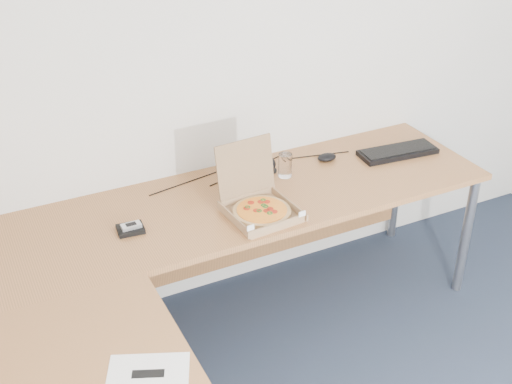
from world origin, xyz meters
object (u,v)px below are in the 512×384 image
pizza_box (260,207)px  drinking_glass (285,165)px  keyboard (398,152)px  wallet (131,229)px  desk (207,273)px

pizza_box → drinking_glass: 0.38m
keyboard → wallet: 1.48m
keyboard → pizza_box: bearing=-161.9°
desk → wallet: bearing=116.1°
desk → drinking_glass: bearing=39.2°
desk → pizza_box: pizza_box is taller
drinking_glass → wallet: (-0.83, -0.14, -0.05)m
drinking_glass → keyboard: size_ratio=0.29×
desk → wallet: size_ratio=22.11×
drinking_glass → wallet: drinking_glass is taller
pizza_box → wallet: size_ratio=2.97×
pizza_box → keyboard: size_ratio=0.80×
drinking_glass → keyboard: drinking_glass is taller
drinking_glass → wallet: bearing=-170.6°
wallet → pizza_box: bearing=-6.6°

